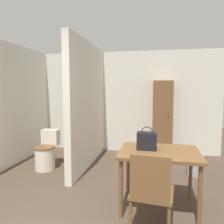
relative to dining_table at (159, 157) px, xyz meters
The scene contains 8 objects.
wall_back 2.86m from the dining_table, 110.54° to the left, with size 4.90×0.12×2.50m.
partition_wall 2.11m from the dining_table, 134.52° to the left, with size 0.12×2.23×2.50m.
dining_table is the anchor object (origin of this frame).
wooden_chair 0.59m from the dining_table, 98.92° to the right, with size 0.51×0.51×0.91m.
toilet 2.44m from the dining_table, 154.51° to the left, with size 0.41×0.56×0.75m.
handbag 0.27m from the dining_table, 169.99° to the left, with size 0.26×0.16×0.31m.
wooden_cabinet 2.37m from the dining_table, 87.62° to the left, with size 0.45×0.39×1.77m.
space_heater 1.49m from the dining_table, 62.13° to the left, with size 0.26×0.23×0.40m.
Camera 1 is at (0.93, -1.59, 1.57)m, focal length 35.00 mm.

